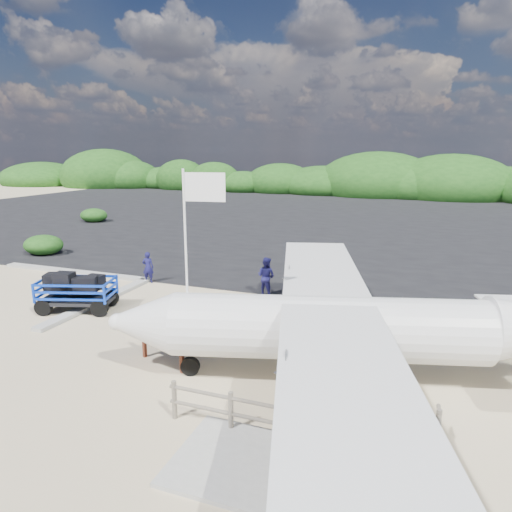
{
  "coord_description": "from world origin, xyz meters",
  "views": [
    {
      "loc": [
        8.35,
        -13.71,
        6.44
      ],
      "look_at": [
        1.49,
        4.8,
        1.84
      ],
      "focal_mm": 32.0,
      "sensor_mm": 36.0,
      "label": 1
    }
  ],
  "objects_px": {
    "crew_a": "(148,267)",
    "aircraft_small": "(231,206)",
    "aircraft_large": "(442,242)",
    "baggage_cart": "(79,310)",
    "crew_b": "(266,276)",
    "flagpole": "(190,368)",
    "signboard": "(163,364)"
  },
  "relations": [
    {
      "from": "crew_a",
      "to": "aircraft_small",
      "type": "bearing_deg",
      "value": -85.8
    },
    {
      "from": "aircraft_small",
      "to": "aircraft_large",
      "type": "bearing_deg",
      "value": 104.15
    },
    {
      "from": "baggage_cart",
      "to": "aircraft_small",
      "type": "relative_size",
      "value": 0.44
    },
    {
      "from": "baggage_cart",
      "to": "crew_b",
      "type": "bearing_deg",
      "value": 17.19
    },
    {
      "from": "baggage_cart",
      "to": "crew_b",
      "type": "relative_size",
      "value": 1.78
    },
    {
      "from": "crew_b",
      "to": "aircraft_large",
      "type": "bearing_deg",
      "value": -102.21
    },
    {
      "from": "flagpole",
      "to": "aircraft_large",
      "type": "relative_size",
      "value": 0.37
    },
    {
      "from": "signboard",
      "to": "aircraft_small",
      "type": "relative_size",
      "value": 0.27
    },
    {
      "from": "crew_b",
      "to": "aircraft_large",
      "type": "distance_m",
      "value": 17.85
    },
    {
      "from": "flagpole",
      "to": "signboard",
      "type": "distance_m",
      "value": 0.91
    },
    {
      "from": "flagpole",
      "to": "signboard",
      "type": "xyz_separation_m",
      "value": [
        -0.91,
        -0.05,
        0.0
      ]
    },
    {
      "from": "crew_b",
      "to": "aircraft_small",
      "type": "height_order",
      "value": "crew_b"
    },
    {
      "from": "signboard",
      "to": "aircraft_small",
      "type": "xyz_separation_m",
      "value": [
        -14.07,
        37.78,
        0.0
      ]
    },
    {
      "from": "crew_b",
      "to": "aircraft_small",
      "type": "distance_m",
      "value": 33.64
    },
    {
      "from": "baggage_cart",
      "to": "flagpole",
      "type": "xyz_separation_m",
      "value": [
        6.75,
        -2.95,
        0.0
      ]
    },
    {
      "from": "flagpole",
      "to": "aircraft_small",
      "type": "xyz_separation_m",
      "value": [
        -14.98,
        37.73,
        0.0
      ]
    },
    {
      "from": "aircraft_large",
      "to": "aircraft_small",
      "type": "distance_m",
      "value": 26.69
    },
    {
      "from": "crew_b",
      "to": "crew_a",
      "type": "bearing_deg",
      "value": 14.75
    },
    {
      "from": "signboard",
      "to": "crew_b",
      "type": "distance_m",
      "value": 7.67
    },
    {
      "from": "crew_b",
      "to": "aircraft_large",
      "type": "height_order",
      "value": "aircraft_large"
    },
    {
      "from": "crew_b",
      "to": "aircraft_small",
      "type": "bearing_deg",
      "value": -50.1
    },
    {
      "from": "flagpole",
      "to": "aircraft_large",
      "type": "bearing_deg",
      "value": 72.03
    },
    {
      "from": "crew_a",
      "to": "signboard",
      "type": "bearing_deg",
      "value": 114.19
    },
    {
      "from": "signboard",
      "to": "crew_b",
      "type": "height_order",
      "value": "crew_b"
    },
    {
      "from": "crew_a",
      "to": "flagpole",
      "type": "bearing_deg",
      "value": 118.69
    },
    {
      "from": "flagpole",
      "to": "aircraft_small",
      "type": "relative_size",
      "value": 0.83
    },
    {
      "from": "baggage_cart",
      "to": "flagpole",
      "type": "relative_size",
      "value": 0.53
    },
    {
      "from": "flagpole",
      "to": "crew_a",
      "type": "xyz_separation_m",
      "value": [
        -6.33,
        7.42,
        0.78
      ]
    },
    {
      "from": "signboard",
      "to": "aircraft_large",
      "type": "height_order",
      "value": "aircraft_large"
    },
    {
      "from": "baggage_cart",
      "to": "flagpole",
      "type": "distance_m",
      "value": 7.37
    },
    {
      "from": "aircraft_large",
      "to": "signboard",
      "type": "bearing_deg",
      "value": 54.35
    },
    {
      "from": "crew_a",
      "to": "aircraft_large",
      "type": "bearing_deg",
      "value": -142.63
    }
  ]
}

